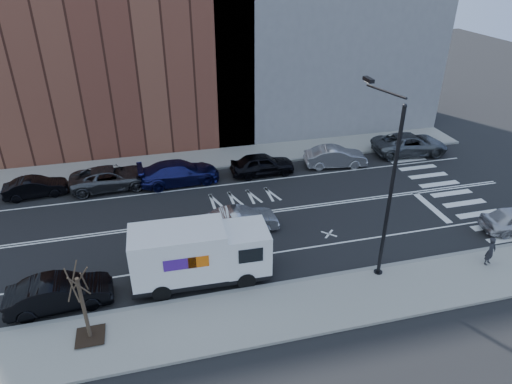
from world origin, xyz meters
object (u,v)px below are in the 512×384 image
far_parked_b (36,187)px  pedestrian (491,251)px  driving_sedan (240,221)px  fedex_van (199,254)px

far_parked_b → pedestrian: 27.97m
far_parked_b → driving_sedan: driving_sedan is taller
driving_sedan → far_parked_b: bearing=56.8°
pedestrian → driving_sedan: bearing=128.3°
fedex_van → driving_sedan: size_ratio=1.57×
far_parked_b → driving_sedan: bearing=-126.7°
driving_sedan → pedestrian: (11.87, -6.44, 0.23)m
fedex_van → driving_sedan: (2.91, 3.89, -0.91)m
far_parked_b → driving_sedan: size_ratio=0.91×
far_parked_b → driving_sedan: (12.34, -7.56, 0.06)m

